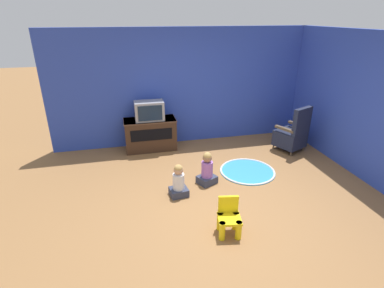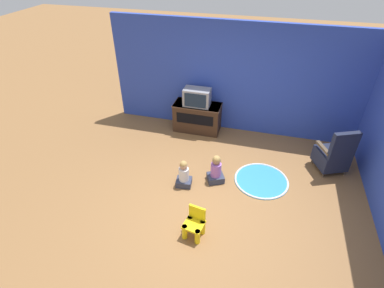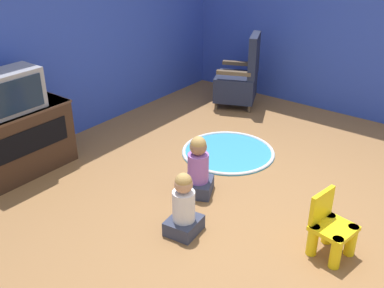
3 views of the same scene
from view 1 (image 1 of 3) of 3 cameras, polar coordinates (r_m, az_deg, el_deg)
name	(u,v)px [view 1 (image 1 of 3)]	position (r m, az deg, el deg)	size (l,w,h in m)	color
ground_plane	(224,199)	(4.92, 6.14, -10.44)	(30.00, 30.00, 0.00)	olive
wall_back	(183,87)	(6.72, -1.78, 10.73)	(5.73, 0.12, 2.51)	#2D47B2
tv_cabinet	(150,134)	(6.56, -7.91, 1.94)	(1.10, 0.51, 0.68)	#382316
television	(149,111)	(6.34, -8.14, 6.27)	(0.60, 0.35, 0.40)	#939399
black_armchair	(292,134)	(6.75, 18.57, 1.73)	(0.70, 0.71, 1.01)	brown
yellow_kid_chair	(229,220)	(4.16, 7.05, -14.17)	(0.35, 0.33, 0.51)	yellow
play_mat	(247,171)	(5.78, 10.50, -5.10)	(1.04, 1.04, 0.04)	teal
child_watching_left	(207,170)	(5.21, 2.89, -4.98)	(0.39, 0.37, 0.59)	#33384C
child_watching_center	(179,182)	(4.88, -2.57, -7.30)	(0.31, 0.28, 0.56)	#33384C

